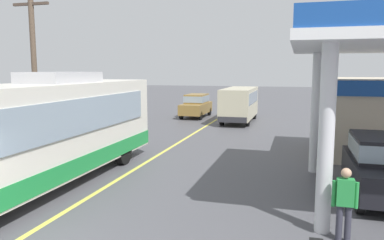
% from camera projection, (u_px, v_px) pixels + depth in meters
% --- Properties ---
extents(ground, '(120.00, 120.00, 0.00)m').
position_uv_depth(ground, '(210.00, 124.00, 26.38)').
color(ground, '#4C4C51').
extents(lane_divider_stripe, '(0.16, 50.00, 0.01)m').
position_uv_depth(lane_divider_stripe, '(191.00, 135.00, 21.62)').
color(lane_divider_stripe, '#D8CC4C').
rests_on(lane_divider_stripe, ground).
extents(coach_bus_main, '(2.60, 11.04, 3.69)m').
position_uv_depth(coach_bus_main, '(44.00, 134.00, 11.96)').
color(coach_bus_main, silver).
rests_on(coach_bus_main, ground).
extents(car_at_pump, '(1.70, 4.20, 1.82)m').
position_uv_depth(car_at_pump, '(381.00, 163.00, 11.09)').
color(car_at_pump, black).
rests_on(car_at_pump, ground).
extents(minibus_opposing_lane, '(2.04, 6.13, 2.44)m').
position_uv_depth(minibus_opposing_lane, '(239.00, 102.00, 27.05)').
color(minibus_opposing_lane, '#BFB799').
rests_on(minibus_opposing_lane, ground).
extents(pedestrian_near_pump, '(0.55, 0.22, 1.66)m').
position_uv_depth(pedestrian_near_pump, '(345.00, 200.00, 8.18)').
color(pedestrian_near_pump, '#33333F').
rests_on(pedestrian_near_pump, ground).
extents(car_trailing_behind_bus, '(1.70, 4.20, 1.82)m').
position_uv_depth(car_trailing_behind_bus, '(196.00, 104.00, 29.87)').
color(car_trailing_behind_bus, olive).
rests_on(car_trailing_behind_bus, ground).
extents(utility_pole_roadside, '(1.80, 0.24, 7.24)m').
position_uv_depth(utility_pole_roadside, '(34.00, 69.00, 16.93)').
color(utility_pole_roadside, brown).
rests_on(utility_pole_roadside, ground).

